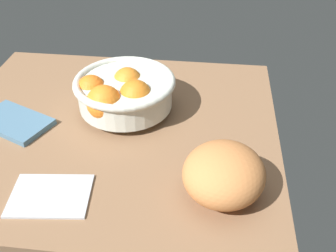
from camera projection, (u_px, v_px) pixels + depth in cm
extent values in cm
cube|color=#846043|center=(111.00, 132.00, 83.45)|extent=(69.60, 61.98, 3.00)
cylinder|color=silver|center=(126.00, 107.00, 86.87)|extent=(10.32, 10.32, 1.59)
cylinder|color=silver|center=(125.00, 93.00, 84.67)|extent=(20.09, 20.09, 5.75)
torus|color=silver|center=(124.00, 82.00, 82.94)|extent=(21.69, 21.69, 1.60)
sphere|color=orange|center=(128.00, 82.00, 85.87)|extent=(6.36, 6.36, 6.36)
sphere|color=orange|center=(91.00, 90.00, 83.30)|extent=(6.28, 6.28, 6.28)
sphere|color=orange|center=(135.00, 96.00, 81.06)|extent=(6.87, 6.87, 6.87)
sphere|color=orange|center=(104.00, 102.00, 79.17)|extent=(7.21, 7.21, 7.21)
ellipsoid|color=#CB7D44|center=(224.00, 174.00, 64.81)|extent=(17.32, 17.82, 8.98)
cube|color=silver|center=(50.00, 195.00, 66.57)|extent=(14.36, 11.25, 0.85)
cube|color=slate|center=(15.00, 122.00, 82.89)|extent=(17.44, 14.35, 1.22)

